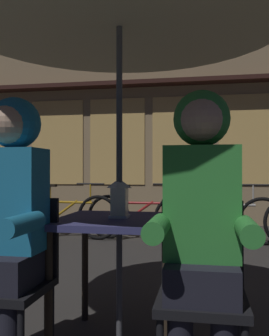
# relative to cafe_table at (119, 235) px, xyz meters

# --- Properties ---
(cafe_table) EXTENTS (0.72, 0.72, 0.74)m
(cafe_table) POSITION_rel_cafe_table_xyz_m (0.00, 0.00, 0.00)
(cafe_table) COLOR navy
(cafe_table) RESTS_ON ground_plane
(lantern) EXTENTS (0.11, 0.11, 0.23)m
(lantern) POSITION_rel_cafe_table_xyz_m (-0.00, 0.01, 0.22)
(lantern) COLOR white
(lantern) RESTS_ON cafe_table
(chair_left) EXTENTS (0.40, 0.40, 0.87)m
(chair_left) POSITION_rel_cafe_table_xyz_m (-0.48, -0.37, -0.15)
(chair_left) COLOR black
(chair_left) RESTS_ON ground_plane
(chair_right) EXTENTS (0.40, 0.40, 0.87)m
(chair_right) POSITION_rel_cafe_table_xyz_m (0.48, -0.37, -0.15)
(chair_right) COLOR black
(chair_right) RESTS_ON ground_plane
(person_left_hooded) EXTENTS (0.45, 0.56, 1.40)m
(person_left_hooded) POSITION_rel_cafe_table_xyz_m (-0.48, -0.43, 0.21)
(person_left_hooded) COLOR black
(person_left_hooded) RESTS_ON ground_plane
(person_right_hooded) EXTENTS (0.45, 0.56, 1.40)m
(person_right_hooded) POSITION_rel_cafe_table_xyz_m (0.48, -0.43, 0.21)
(person_right_hooded) COLOR black
(person_right_hooded) RESTS_ON ground_plane
(shopfront_building) EXTENTS (10.00, 0.93, 6.20)m
(shopfront_building) POSITION_rel_cafe_table_xyz_m (0.07, 5.39, 2.45)
(shopfront_building) COLOR #937A56
(shopfront_building) RESTS_ON ground_plane
(bicycle_nearest) EXTENTS (1.68, 0.15, 0.84)m
(bicycle_nearest) POSITION_rel_cafe_table_xyz_m (-2.58, 3.35, -0.29)
(bicycle_nearest) COLOR black
(bicycle_nearest) RESTS_ON ground_plane
(bicycle_second) EXTENTS (1.67, 0.25, 0.84)m
(bicycle_second) POSITION_rel_cafe_table_xyz_m (-1.55, 3.26, -0.29)
(bicycle_second) COLOR black
(bicycle_second) RESTS_ON ground_plane
(bicycle_third) EXTENTS (1.68, 0.12, 0.84)m
(bicycle_third) POSITION_rel_cafe_table_xyz_m (-0.41, 3.31, -0.29)
(bicycle_third) COLOR black
(bicycle_third) RESTS_ON ground_plane
(bicycle_fourth) EXTENTS (1.68, 0.10, 0.84)m
(bicycle_fourth) POSITION_rel_cafe_table_xyz_m (0.77, 3.23, -0.29)
(bicycle_fourth) COLOR black
(bicycle_fourth) RESTS_ON ground_plane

